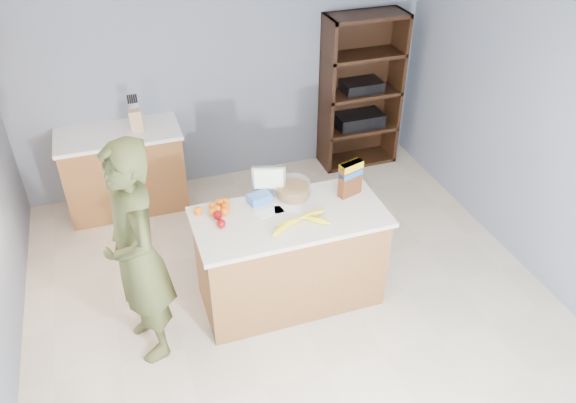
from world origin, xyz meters
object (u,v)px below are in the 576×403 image
object	(u,v)px
counter_peninsula	(290,261)
cereal_box	(351,176)
shelving_unit	(359,94)
tv	(269,179)
person	(137,256)

from	to	relation	value
counter_peninsula	cereal_box	bearing A→B (deg)	11.95
cereal_box	counter_peninsula	bearing A→B (deg)	-168.05
shelving_unit	counter_peninsula	bearing A→B (deg)	-127.11
shelving_unit	cereal_box	bearing A→B (deg)	-116.90
tv	counter_peninsula	bearing A→B (deg)	-77.22
shelving_unit	tv	xyz separation A→B (m)	(-1.62, -1.72, 0.19)
person	cereal_box	distance (m)	1.82
counter_peninsula	person	world-z (taller)	person
counter_peninsula	tv	size ratio (longest dim) A/B	5.53
shelving_unit	tv	world-z (taller)	shelving_unit
shelving_unit	person	bearing A→B (deg)	-141.66
cereal_box	tv	bearing A→B (deg)	162.31
person	tv	size ratio (longest dim) A/B	6.56
tv	cereal_box	world-z (taller)	cereal_box
shelving_unit	cereal_box	xyz separation A→B (m)	(-0.98, -1.93, 0.22)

